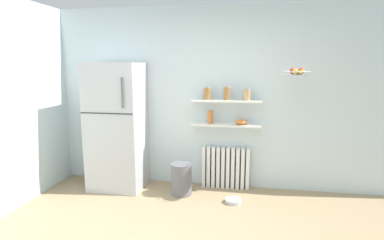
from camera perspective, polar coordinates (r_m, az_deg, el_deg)
ground_plane at (r=3.51m, az=-1.40°, el=-20.47°), size 7.04×7.04×0.00m
back_wall at (r=4.58m, az=2.44°, el=4.01°), size 7.04×0.10×2.60m
refrigerator at (r=4.62m, az=-13.54°, el=-1.16°), size 0.75×0.66×1.81m
radiator at (r=4.63m, az=6.14°, el=-8.65°), size 0.69×0.12×0.60m
wall_shelf_lower at (r=4.44m, az=6.27°, el=-0.89°), size 0.97×0.22×0.02m
wall_shelf_upper at (r=4.39m, az=6.36°, el=3.47°), size 0.97×0.22×0.02m
storage_jar_0 at (r=4.40m, az=2.79°, el=4.89°), size 0.10×0.10×0.18m
storage_jar_1 at (r=4.38m, az=6.39°, el=4.91°), size 0.09×0.09×0.20m
storage_jar_2 at (r=4.37m, az=10.00°, el=4.60°), size 0.10×0.10×0.17m
vase at (r=4.44m, az=3.35°, el=0.53°), size 0.08×0.08×0.18m
shelf_bowl at (r=4.42m, az=8.94°, el=-0.36°), size 0.16×0.16×0.07m
trash_bin at (r=4.40m, az=-1.97°, el=-10.71°), size 0.29×0.29×0.44m
pet_food_bowl at (r=4.26m, az=7.56°, el=-14.42°), size 0.22×0.22×0.05m
hanging_fruit_basket at (r=4.13m, az=18.56°, el=8.28°), size 0.35×0.35×0.10m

